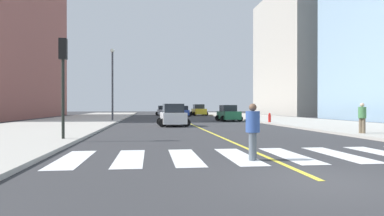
{
  "coord_description": "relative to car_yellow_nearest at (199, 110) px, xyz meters",
  "views": [
    {
      "loc": [
        -3.84,
        -7.33,
        1.69
      ],
      "look_at": [
        0.54,
        28.77,
        1.52
      ],
      "focal_mm": 32.25,
      "sensor_mm": 36.0,
      "label": 1
    }
  ],
  "objects": [
    {
      "name": "fire_hydrant",
      "position": [
        2.71,
        -30.18,
        -0.39
      ],
      "size": [
        0.26,
        0.26,
        0.89
      ],
      "color": "red",
      "rests_on": "sidewalk_kerb_east"
    },
    {
      "name": "ground_plane",
      "position": [
        -5.02,
        -55.3,
        -0.97
      ],
      "size": [
        220.0,
        220.0,
        0.0
      ],
      "primitive_type": "plane",
      "color": "#333335"
    },
    {
      "name": "car_silver_fifth",
      "position": [
        -6.63,
        1.67,
        -0.11
      ],
      "size": [
        2.56,
        4.09,
        1.82
      ],
      "rotation": [
        0.0,
        0.0,
        0.01
      ],
      "color": "#B7B7BC",
      "rests_on": "ground"
    },
    {
      "name": "pedestrian_waiting_east",
      "position": [
        3.2,
        -44.24,
        0.14
      ],
      "size": [
        0.43,
        0.43,
        1.74
      ],
      "rotation": [
        0.0,
        0.0,
        5.17
      ],
      "color": "brown",
      "rests_on": "sidewalk_kerb_east"
    },
    {
      "name": "traffic_light_far_corner",
      "position": [
        -12.98,
        -45.61,
        2.54
      ],
      "size": [
        0.36,
        0.41,
        4.78
      ],
      "color": "black",
      "rests_on": "sidewalk_kerb_west"
    },
    {
      "name": "car_yellow_nearest",
      "position": [
        0.0,
        0.0,
        0.0
      ],
      "size": [
        3.0,
        4.7,
        2.07
      ],
      "rotation": [
        0.0,
        0.0,
        3.18
      ],
      "color": "gold",
      "rests_on": "ground"
    },
    {
      "name": "sidewalk_kerb_west",
      "position": [
        -17.22,
        -35.3,
        -0.89
      ],
      "size": [
        10.0,
        120.0,
        0.15
      ],
      "primitive_type": "cube",
      "color": "#B2ADA3",
      "rests_on": "ground"
    },
    {
      "name": "car_blue_third",
      "position": [
        -3.35,
        -5.17,
        -0.13
      ],
      "size": [
        2.62,
        4.08,
        1.79
      ],
      "rotation": [
        0.0,
        0.0,
        3.09
      ],
      "color": "#2D479E",
      "rests_on": "ground"
    },
    {
      "name": "lane_divider_paint",
      "position": [
        -5.02,
        -15.3,
        -0.96
      ],
      "size": [
        0.16,
        80.0,
        0.01
      ],
      "primitive_type": "cube",
      "color": "yellow",
      "rests_on": "ground"
    },
    {
      "name": "sidewalk_kerb_east",
      "position": [
        7.18,
        -35.3,
        -0.89
      ],
      "size": [
        10.0,
        120.0,
        0.15
      ],
      "primitive_type": "cube",
      "color": "#B2ADA3",
      "rests_on": "ground"
    },
    {
      "name": "parking_garage_concrete",
      "position": [
        23.74,
        2.63,
        11.1
      ],
      "size": [
        18.0,
        24.0,
        24.14
      ],
      "primitive_type": "cube",
      "color": "#B2ADA3",
      "rests_on": "ground"
    },
    {
      "name": "pedestrian_crossing",
      "position": [
        -5.69,
        -52.22,
        0.01
      ],
      "size": [
        0.44,
        0.44,
        1.78
      ],
      "rotation": [
        0.0,
        0.0,
        4.17
      ],
      "color": "slate",
      "rests_on": "ground"
    },
    {
      "name": "street_lamp",
      "position": [
        -13.0,
        -23.88,
        3.82
      ],
      "size": [
        0.44,
        0.44,
        7.92
      ],
      "color": "#38383D",
      "rests_on": "sidewalk_kerb_west"
    },
    {
      "name": "crosswalk_paint",
      "position": [
        -5.02,
        -51.3,
        -0.96
      ],
      "size": [
        13.5,
        4.0,
        0.01
      ],
      "color": "silver",
      "rests_on": "ground"
    },
    {
      "name": "car_green_fourth",
      "position": [
        0.03,
        -24.0,
        -0.1
      ],
      "size": [
        2.66,
        4.18,
        1.84
      ],
      "rotation": [
        0.0,
        0.0,
        3.17
      ],
      "color": "#236B42",
      "rests_on": "ground"
    },
    {
      "name": "car_white_second",
      "position": [
        -6.94,
        -33.28,
        -0.07
      ],
      "size": [
        2.76,
        4.33,
        1.91
      ],
      "rotation": [
        0.0,
        0.0,
        0.03
      ],
      "color": "silver",
      "rests_on": "ground"
    }
  ]
}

